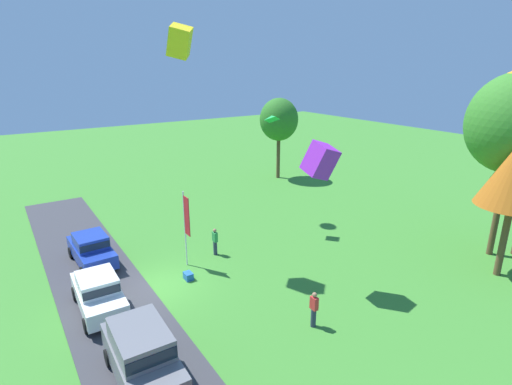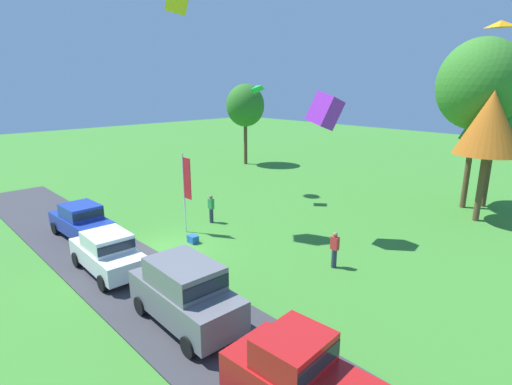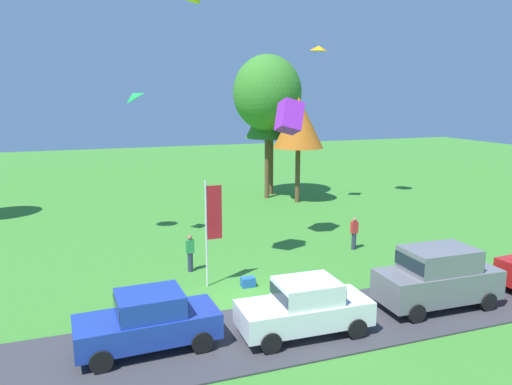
# 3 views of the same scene
# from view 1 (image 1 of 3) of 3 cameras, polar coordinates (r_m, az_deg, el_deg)

# --- Properties ---
(ground_plane) EXTENTS (120.00, 120.00, 0.00)m
(ground_plane) POSITION_cam_1_polar(r_m,az_deg,el_deg) (22.20, -13.50, -12.91)
(ground_plane) COLOR #3D842D
(pavement_strip) EXTENTS (36.00, 4.40, 0.06)m
(pavement_strip) POSITION_cam_1_polar(r_m,az_deg,el_deg) (21.62, -20.36, -14.42)
(pavement_strip) COLOR #38383D
(pavement_strip) RESTS_ON ground
(car_sedan_by_flagpole) EXTENTS (4.46, 2.08, 1.84)m
(car_sedan_by_flagpole) POSITION_cam_1_polar(r_m,az_deg,el_deg) (25.15, -22.47, -7.37)
(car_sedan_by_flagpole) COLOR #1E389E
(car_sedan_by_flagpole) RESTS_ON ground
(car_sedan_far_end) EXTENTS (4.44, 2.04, 1.84)m
(car_sedan_far_end) POSITION_cam_1_polar(r_m,az_deg,el_deg) (20.60, -21.61, -12.99)
(car_sedan_far_end) COLOR white
(car_sedan_far_end) RESTS_ON ground
(car_suv_mid_row) EXTENTS (4.65, 2.14, 2.28)m
(car_suv_mid_row) POSITION_cam_1_polar(r_m,az_deg,el_deg) (15.93, -15.98, -21.23)
(car_suv_mid_row) COLOR slate
(car_suv_mid_row) RESTS_ON ground
(person_beside_suv) EXTENTS (0.36, 0.24, 1.71)m
(person_beside_suv) POSITION_cam_1_polar(r_m,az_deg,el_deg) (24.64, -5.87, -6.96)
(person_beside_suv) COLOR #2D334C
(person_beside_suv) RESTS_ON ground
(person_watching_sky) EXTENTS (0.36, 0.24, 1.71)m
(person_watching_sky) POSITION_cam_1_polar(r_m,az_deg,el_deg) (18.50, 8.26, -16.16)
(person_watching_sky) COLOR #2D334C
(person_watching_sky) RESTS_ON ground
(tree_left_of_center) EXTENTS (3.83, 3.83, 8.08)m
(tree_left_of_center) POSITION_cam_1_polar(r_m,az_deg,el_deg) (40.30, 3.29, 10.32)
(tree_left_of_center) COLOR brown
(tree_left_of_center) RESTS_ON ground
(flag_banner) EXTENTS (0.71, 0.08, 4.50)m
(flag_banner) POSITION_cam_1_polar(r_m,az_deg,el_deg) (22.67, -9.93, -3.98)
(flag_banner) COLOR silver
(flag_banner) RESTS_ON ground
(cooler_box) EXTENTS (0.56, 0.40, 0.40)m
(cooler_box) POSITION_cam_1_polar(r_m,az_deg,el_deg) (22.45, -9.64, -11.68)
(cooler_box) COLOR blue
(cooler_box) RESTS_ON ground
(kite_box_over_trees) EXTENTS (1.49, 1.55, 2.01)m
(kite_box_over_trees) POSITION_cam_1_polar(r_m,az_deg,el_deg) (19.48, 9.17, 4.57)
(kite_box_over_trees) COLOR purple
(kite_box_high_left) EXTENTS (1.87, 1.48, 1.89)m
(kite_box_high_left) POSITION_cam_1_polar(r_m,az_deg,el_deg) (21.85, -10.85, 20.44)
(kite_box_high_left) COLOR yellow
(kite_diamond_trailing_tail) EXTENTS (0.94, 0.97, 0.64)m
(kite_diamond_trailing_tail) POSITION_cam_1_polar(r_m,az_deg,el_deg) (26.76, 2.22, 10.62)
(kite_diamond_trailing_tail) COLOR green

